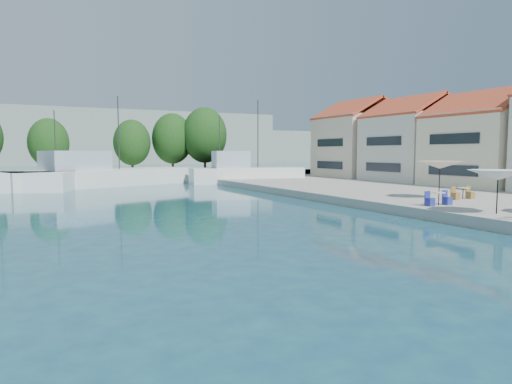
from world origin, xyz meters
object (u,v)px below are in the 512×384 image
umbrella_white (498,175)px  umbrella_cream (440,165)px  trawler_03 (98,176)px  trawler_04 (244,174)px

umbrella_white → umbrella_cream: bearing=62.7°
trawler_03 → trawler_04: size_ratio=1.50×
trawler_03 → trawler_04: 16.42m
umbrella_white → umbrella_cream: umbrella_cream is taller
trawler_03 → umbrella_white: (14.13, -36.55, 1.46)m
umbrella_white → trawler_03: bearing=111.1°
trawler_03 → umbrella_cream: (17.55, -29.92, 1.76)m
trawler_03 → trawler_04: (16.27, -2.23, 0.00)m
trawler_04 → umbrella_cream: size_ratio=4.69×
umbrella_white → trawler_04: bearing=86.4°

